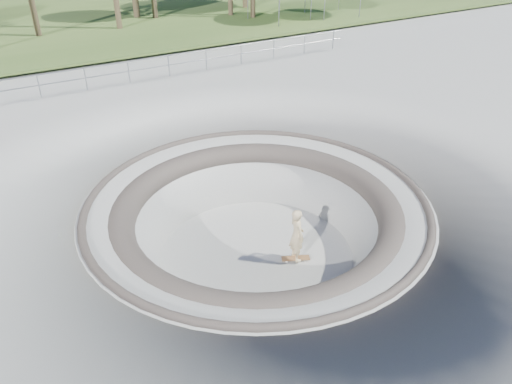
% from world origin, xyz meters
% --- Properties ---
extents(ground, '(180.00, 180.00, 0.00)m').
position_xyz_m(ground, '(0.00, 0.00, 0.00)').
color(ground, '#A8A9A4').
rests_on(ground, ground).
extents(skate_bowl, '(14.00, 14.00, 4.10)m').
position_xyz_m(skate_bowl, '(0.00, 0.00, -1.83)').
color(skate_bowl, '#A8A9A4').
rests_on(skate_bowl, ground).
extents(grass_strip, '(180.00, 36.00, 0.12)m').
position_xyz_m(grass_strip, '(0.00, 34.00, 0.22)').
color(grass_strip, '#364E1F').
rests_on(grass_strip, ground).
extents(distant_hills, '(103.20, 45.00, 28.60)m').
position_xyz_m(distant_hills, '(3.78, 57.17, -7.02)').
color(distant_hills, olive).
rests_on(distant_hills, ground).
extents(safety_railing, '(25.00, 0.06, 1.03)m').
position_xyz_m(safety_railing, '(0.00, 12.00, 0.69)').
color(safety_railing, gray).
rests_on(safety_railing, ground).
extents(skateboard, '(0.89, 0.59, 0.09)m').
position_xyz_m(skateboard, '(0.87, -0.92, -1.83)').
color(skateboard, brown).
rests_on(skateboard, ground).
extents(skater, '(0.49, 0.69, 1.76)m').
position_xyz_m(skater, '(0.87, -0.92, -0.93)').
color(skater, '#D6BC8A').
rests_on(skater, skateboard).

